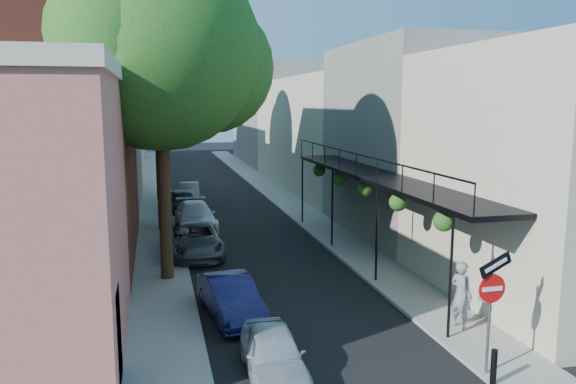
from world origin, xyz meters
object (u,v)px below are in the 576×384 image
sign_post (492,293)px  oak_near (173,55)px  bollard (494,367)px  parked_car_a (274,354)px  parked_car_e (183,201)px  parked_car_c (195,240)px  parked_car_b (231,297)px  parked_car_d (195,216)px  oak_far (163,71)px  parked_car_f (190,191)px  oak_mid (166,86)px  pedestrian (461,295)px

sign_post → oak_near: size_ratio=0.26×
bollard → parked_car_a: bearing=160.0°
parked_car_e → parked_car_c: bearing=-95.7°
parked_car_b → parked_car_d: bearing=83.3°
parked_car_d → oak_far: bearing=95.2°
parked_car_a → parked_car_f: (-0.34, 24.62, -0.00)m
bollard → oak_mid: (-6.42, 17.73, 6.54)m
parked_car_b → parked_car_d: parked_car_d is taller
parked_car_f → parked_car_b: bearing=-88.4°
bollard → oak_far: oak_far is taller
parked_car_d → parked_car_e: bearing=93.0°
parked_car_e → parked_car_f: bearing=75.3°
oak_far → parked_car_c: 16.02m
parked_car_e → pedestrian: size_ratio=2.03×
oak_near → parked_car_f: 18.14m
parked_car_e → parked_car_f: parked_car_e is taller
bollard → parked_car_d: 18.38m
oak_mid → sign_post: bearing=-69.1°
bollard → parked_car_e: bearing=104.2°
parked_car_d → parked_car_a: bearing=-89.8°
oak_mid → pedestrian: (7.36, -14.72, -5.99)m
parked_car_c → parked_car_d: (0.39, 4.93, 0.01)m
oak_near → parked_car_f: oak_near is taller
parked_car_b → sign_post: bearing=-51.5°
sign_post → parked_car_d: bearing=107.4°
oak_far → bollard: bearing=-76.6°
sign_post → parked_car_a: sign_post is taller
oak_near → sign_post: bearing=-54.9°
parked_car_d → pedestrian: (6.15, -14.62, 0.40)m
oak_near → parked_car_c: oak_near is taller
bollard → pedestrian: 3.20m
parked_car_d → oak_near: bearing=-100.3°
oak_mid → parked_car_d: 6.51m
oak_mid → parked_car_d: bearing=-4.9°
oak_far → parked_car_e: size_ratio=3.09×
parked_car_a → pedestrian: size_ratio=1.75×
oak_mid → parked_car_f: (1.48, 8.57, -6.50)m
oak_near → parked_car_c: bearing=75.3°
parked_car_a → bollard: bearing=-17.7°
oak_mid → parked_car_e: oak_mid is taller
parked_car_a → parked_car_c: 11.06m
parked_car_c → parked_car_d: 4.95m
sign_post → pedestrian: sign_post is taller
sign_post → parked_car_c: size_ratio=0.64×
parked_car_b → parked_car_e: size_ratio=0.96×
parked_car_a → sign_post: bearing=-11.8°
bollard → parked_car_e: parked_car_e is taller
bollard → parked_car_f: 26.76m
parked_car_c → parked_car_e: 9.45m
oak_near → bollard: bearing=-56.9°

